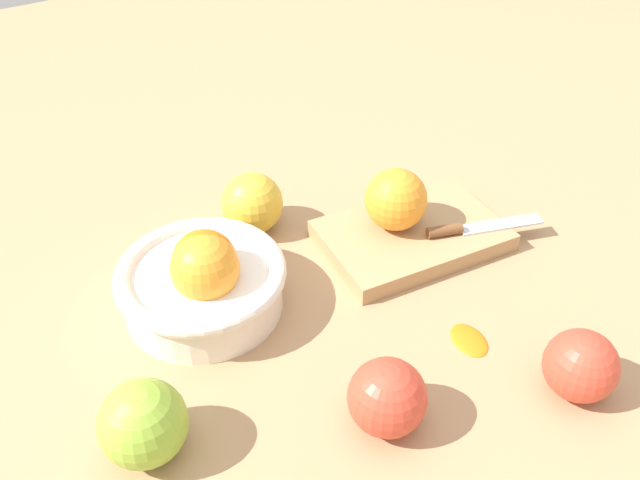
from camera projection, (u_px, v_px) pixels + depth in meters
ground_plane at (335, 316)px, 0.77m from camera, size 2.40×2.40×0.00m
bowl at (203, 280)px, 0.75m from camera, size 0.19×0.19×0.11m
cutting_board at (412, 236)px, 0.86m from camera, size 0.24×0.17×0.02m
orange_on_board at (396, 199)px, 0.83m from camera, size 0.08×0.08×0.08m
knife at (469, 228)px, 0.85m from camera, size 0.15×0.07×0.01m
apple_front_left at (387, 397)px, 0.63m from camera, size 0.08×0.08×0.08m
apple_back_center at (253, 203)px, 0.87m from camera, size 0.08×0.08×0.08m
apple_front_right at (581, 366)px, 0.66m from camera, size 0.07×0.07×0.07m
apple_front_left_3 at (143, 423)px, 0.60m from camera, size 0.08×0.08×0.08m
citrus_peel at (470, 338)px, 0.73m from camera, size 0.04×0.06×0.01m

